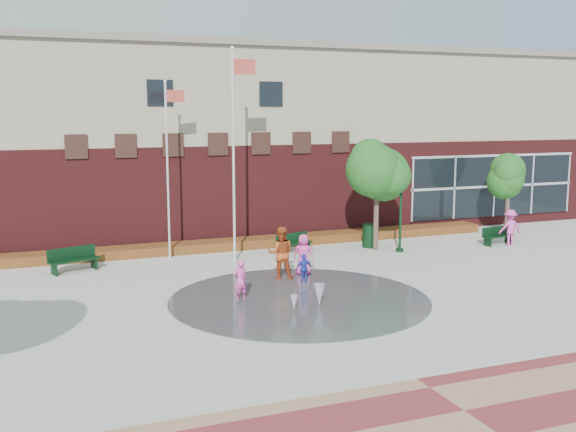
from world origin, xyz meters
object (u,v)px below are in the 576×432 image
object	(u,v)px
flagpole_left	(168,161)
trash_can	(369,235)
child_splash	(240,280)
bench_left	(74,264)
flagpole_right	(235,143)

from	to	relation	value
flagpole_left	trash_can	distance (m)	9.44
trash_can	child_splash	bearing A→B (deg)	-142.92
flagpole_left	trash_can	xyz separation A→B (m)	(8.73, -0.92, -3.49)
bench_left	trash_can	size ratio (longest dim) A/B	1.80
flagpole_left	bench_left	distance (m)	5.47
flagpole_left	flagpole_right	xyz separation A→B (m)	(2.40, -1.31, 0.72)
bench_left	child_splash	bearing A→B (deg)	-71.43
flagpole_left	trash_can	size ratio (longest dim) A/B	6.68
flagpole_right	trash_can	world-z (taller)	flagpole_right
bench_left	child_splash	size ratio (longest dim) A/B	1.49
flagpole_right	child_splash	xyz separation A→B (m)	(-1.56, -5.57, -4.11)
trash_can	child_splash	size ratio (longest dim) A/B	0.83
child_splash	flagpole_right	bearing A→B (deg)	-117.96
bench_left	child_splash	xyz separation A→B (m)	(4.71, -5.89, 0.35)
flagpole_left	bench_left	world-z (taller)	flagpole_left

